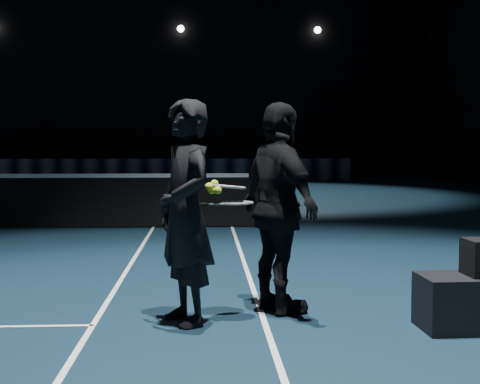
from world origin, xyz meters
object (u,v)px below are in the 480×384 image
object	(u,v)px
player_b	(279,208)
racket_lower	(237,203)
racket_upper	(229,187)
player_a	(185,212)
tennis_balls	(215,188)

from	to	relation	value
player_b	racket_lower	xyz separation A→B (m)	(-0.37, -0.14, 0.06)
racket_lower	racket_upper	world-z (taller)	racket_upper
player_a	racket_upper	xyz separation A→B (m)	(0.36, 0.18, 0.19)
racket_lower	tennis_balls	world-z (taller)	tennis_balls
player_a	tennis_balls	size ratio (longest dim) A/B	15.08
player_a	racket_lower	xyz separation A→B (m)	(0.42, 0.16, 0.06)
racket_upper	tennis_balls	xyz separation A→B (m)	(-0.12, -0.09, -0.01)
tennis_balls	racket_upper	bearing A→B (deg)	34.78
racket_upper	tennis_balls	world-z (taller)	tennis_balls
player_b	racket_lower	size ratio (longest dim) A/B	2.66
racket_lower	racket_upper	size ratio (longest dim) A/B	1.00
racket_upper	tennis_balls	bearing A→B (deg)	-170.43
player_b	player_a	bearing A→B (deg)	86.07
player_a	player_b	xyz separation A→B (m)	(0.79, 0.31, 0.00)
racket_upper	player_b	bearing A→B (deg)	-9.08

